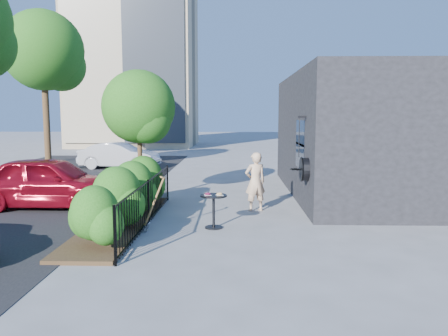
{
  "coord_description": "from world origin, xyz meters",
  "views": [
    {
      "loc": [
        0.6,
        -10.37,
        2.64
      ],
      "look_at": [
        0.3,
        1.54,
        1.2
      ],
      "focal_mm": 35.0,
      "sensor_mm": 36.0,
      "label": 1
    }
  ],
  "objects_px": {
    "car_silver": "(119,156)",
    "woman": "(255,182)",
    "shovel": "(153,207)",
    "street_tree_far": "(44,55)",
    "car_red": "(50,182)",
    "patio_tree": "(141,111)",
    "cafe_table": "(214,205)"
  },
  "relations": [
    {
      "from": "street_tree_far",
      "to": "woman",
      "type": "relative_size",
      "value": 5.06
    },
    {
      "from": "patio_tree",
      "to": "street_tree_far",
      "type": "height_order",
      "value": "street_tree_far"
    },
    {
      "from": "car_silver",
      "to": "woman",
      "type": "bearing_deg",
      "value": -140.11
    },
    {
      "from": "car_silver",
      "to": "shovel",
      "type": "bearing_deg",
      "value": -155.33
    },
    {
      "from": "patio_tree",
      "to": "car_red",
      "type": "relative_size",
      "value": 0.9
    },
    {
      "from": "woman",
      "to": "car_red",
      "type": "height_order",
      "value": "woman"
    },
    {
      "from": "woman",
      "to": "car_red",
      "type": "bearing_deg",
      "value": -21.61
    },
    {
      "from": "patio_tree",
      "to": "shovel",
      "type": "xyz_separation_m",
      "value": [
        0.98,
        -3.48,
        -2.19
      ]
    },
    {
      "from": "street_tree_far",
      "to": "car_red",
      "type": "distance_m",
      "value": 14.18
    },
    {
      "from": "car_red",
      "to": "shovel",
      "type": "bearing_deg",
      "value": -126.03
    },
    {
      "from": "shovel",
      "to": "car_silver",
      "type": "bearing_deg",
      "value": 108.25
    },
    {
      "from": "cafe_table",
      "to": "car_red",
      "type": "relative_size",
      "value": 0.19
    },
    {
      "from": "patio_tree",
      "to": "car_silver",
      "type": "height_order",
      "value": "patio_tree"
    },
    {
      "from": "shovel",
      "to": "woman",
      "type": "bearing_deg",
      "value": 43.49
    },
    {
      "from": "patio_tree",
      "to": "cafe_table",
      "type": "bearing_deg",
      "value": -52.94
    },
    {
      "from": "patio_tree",
      "to": "shovel",
      "type": "distance_m",
      "value": 4.23
    },
    {
      "from": "street_tree_far",
      "to": "car_red",
      "type": "bearing_deg",
      "value": -66.62
    },
    {
      "from": "street_tree_far",
      "to": "car_silver",
      "type": "relative_size",
      "value": 2.1
    },
    {
      "from": "patio_tree",
      "to": "cafe_table",
      "type": "distance_m",
      "value": 4.47
    },
    {
      "from": "woman",
      "to": "patio_tree",
      "type": "bearing_deg",
      "value": -38.24
    },
    {
      "from": "patio_tree",
      "to": "street_tree_far",
      "type": "distance_m",
      "value": 13.95
    },
    {
      "from": "cafe_table",
      "to": "car_red",
      "type": "xyz_separation_m",
      "value": [
        -4.8,
        2.18,
        0.2
      ]
    },
    {
      "from": "woman",
      "to": "shovel",
      "type": "relative_size",
      "value": 1.24
    },
    {
      "from": "patio_tree",
      "to": "shovel",
      "type": "bearing_deg",
      "value": -74.25
    },
    {
      "from": "street_tree_far",
      "to": "car_silver",
      "type": "distance_m",
      "value": 7.65
    },
    {
      "from": "street_tree_far",
      "to": "shovel",
      "type": "bearing_deg",
      "value": -59.4
    },
    {
      "from": "street_tree_far",
      "to": "cafe_table",
      "type": "relative_size",
      "value": 9.85
    },
    {
      "from": "cafe_table",
      "to": "patio_tree",
      "type": "bearing_deg",
      "value": 127.06
    },
    {
      "from": "patio_tree",
      "to": "car_silver",
      "type": "bearing_deg",
      "value": 109.27
    },
    {
      "from": "cafe_table",
      "to": "woman",
      "type": "bearing_deg",
      "value": 60.91
    },
    {
      "from": "patio_tree",
      "to": "woman",
      "type": "relative_size",
      "value": 2.41
    },
    {
      "from": "street_tree_far",
      "to": "cafe_table",
      "type": "distance_m",
      "value": 18.27
    }
  ]
}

